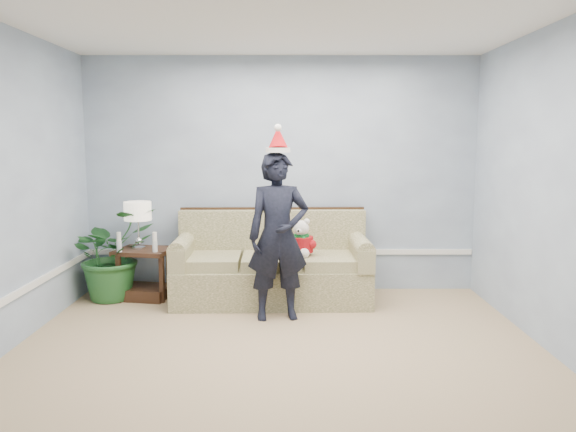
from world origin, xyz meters
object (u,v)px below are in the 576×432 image
Objects in this scene: sofa at (272,268)px; table_lamp at (138,213)px; man at (278,236)px; teddy_bear at (301,242)px; side_table at (145,279)px; houseplant at (112,254)px.

table_lamp reaches higher than sofa.
sofa is at bearing 87.75° from man.
man reaches higher than teddy_bear.
table_lamp reaches higher than side_table.
teddy_bear is at bearing 56.71° from man.
table_lamp is at bearing 177.22° from sofa.
side_table is 1.59× the size of teddy_bear.
side_table is 0.74m from table_lamp.
side_table is 1.81m from teddy_bear.
sofa is at bearing 176.45° from teddy_bear.
houseplant is 2.00m from man.
table_lamp is 1.27× the size of teddy_bear.
man is (1.85, -0.70, 0.31)m from houseplant.
side_table is at bearing 12.34° from table_lamp.
man is at bearing -25.54° from side_table.
houseplant is 0.62× the size of man.
table_lamp is 1.71m from man.
table_lamp is at bearing -167.50° from teddy_bear.
sofa is 1.43m from side_table.
houseplant is 2.46× the size of teddy_bear.
man is (1.50, -0.72, 0.60)m from side_table.
sofa is 0.47m from teddy_bear.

